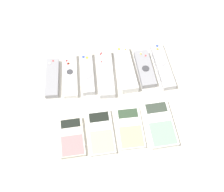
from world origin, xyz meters
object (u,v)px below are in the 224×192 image
object	(u,v)px
remote_6	(162,66)
remote_4	(125,69)
remote_3	(106,73)
remote_0	(52,78)
calculator_1	(101,132)
remote_2	(88,73)
calculator_2	(130,128)
remote_5	(145,69)
calculator_3	(160,124)
remote_1	(70,75)
calculator_0	(72,137)

from	to	relation	value
remote_6	remote_4	bearing A→B (deg)	176.86
remote_3	remote_6	bearing A→B (deg)	4.80
remote_0	calculator_1	xyz separation A→B (m)	(0.14, -0.22, -0.00)
remote_2	calculator_2	size ratio (longest dim) A/B	1.22
remote_5	calculator_2	world-z (taller)	remote_5
remote_6	calculator_3	world-z (taller)	remote_6
remote_1	remote_2	bearing A→B (deg)	3.59
remote_1	remote_5	world-z (taller)	remote_5
remote_3	remote_2	bearing A→B (deg)	173.75
remote_0	remote_3	xyz separation A→B (m)	(0.18, -0.00, 0.00)
calculator_1	remote_3	bearing A→B (deg)	78.77
remote_1	remote_4	xyz separation A→B (m)	(0.19, -0.00, 0.00)
remote_2	remote_3	world-z (taller)	remote_3
calculator_0	remote_2	bearing A→B (deg)	72.35
remote_1	remote_3	xyz separation A→B (m)	(0.12, -0.01, 0.00)
remote_2	calculator_1	xyz separation A→B (m)	(0.02, -0.23, -0.00)
remote_5	calculator_0	xyz separation A→B (m)	(-0.27, -0.23, -0.00)
remote_4	remote_6	size ratio (longest dim) A/B	0.96
remote_5	calculator_3	world-z (taller)	remote_5
remote_1	remote_2	distance (m)	0.06
remote_0	remote_5	bearing A→B (deg)	3.32
remote_0	remote_5	xyz separation A→B (m)	(0.32, -0.00, 0.00)
remote_1	calculator_0	xyz separation A→B (m)	(-0.01, -0.23, -0.00)
remote_6	remote_2	bearing A→B (deg)	176.74
remote_3	calculator_0	bearing A→B (deg)	-117.61
calculator_2	remote_5	bearing A→B (deg)	68.77
remote_3	remote_4	xyz separation A→B (m)	(0.07, 0.01, 0.00)
remote_5	calculator_3	distance (m)	0.22
calculator_0	calculator_2	bearing A→B (deg)	1.78
remote_0	remote_1	size ratio (longest dim) A/B	0.87
remote_0	remote_6	size ratio (longest dim) A/B	0.79
remote_5	remote_4	bearing A→B (deg)	173.04
remote_2	remote_3	bearing A→B (deg)	-7.18
remote_1	remote_4	size ratio (longest dim) A/B	0.95
remote_0	remote_2	xyz separation A→B (m)	(0.12, 0.01, 0.00)
remote_2	remote_5	size ratio (longest dim) A/B	1.14
remote_2	calculator_3	distance (m)	0.31
remote_6	calculator_0	size ratio (longest dim) A/B	1.51
remote_4	calculator_1	distance (m)	0.25
remote_2	calculator_1	distance (m)	0.23
calculator_1	remote_2	bearing A→B (deg)	94.63
remote_4	calculator_3	size ratio (longest dim) A/B	1.18
remote_1	calculator_3	distance (m)	0.35
remote_2	remote_1	bearing A→B (deg)	-176.92
remote_6	calculator_0	world-z (taller)	remote_6
calculator_2	calculator_3	world-z (taller)	calculator_3
remote_3	remote_5	bearing A→B (deg)	3.45
remote_0	remote_1	xyz separation A→B (m)	(0.06, 0.00, -0.00)
remote_0	calculator_3	world-z (taller)	remote_0
remote_3	calculator_0	world-z (taller)	remote_3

